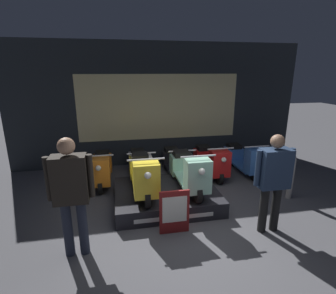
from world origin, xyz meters
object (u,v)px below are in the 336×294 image
scooter_display_right (188,171)px  scooter_backrow_4 (244,159)px  street_bollard (291,177)px  person_right_browsing (273,176)px  scooter_backrow_0 (101,168)px  person_left_browsing (71,188)px  scooter_backrow_2 (176,163)px  scooter_backrow_1 (140,166)px  scooter_backrow_3 (211,161)px  price_sign_board (174,212)px  scooter_display_left (143,174)px

scooter_display_right → scooter_backrow_4: (1.79, 1.26, -0.29)m
street_bollard → scooter_backrow_4: bearing=99.5°
person_right_browsing → street_bollard: size_ratio=1.74×
scooter_backrow_0 → street_bollard: 4.03m
person_left_browsing → scooter_backrow_2: bearing=51.2°
scooter_backrow_0 → scooter_backrow_1: size_ratio=1.00×
scooter_backrow_3 → scooter_backrow_2: bearing=180.0°
scooter_backrow_4 → street_bollard: size_ratio=1.78×
scooter_backrow_3 → scooter_backrow_4: 0.87m
scooter_backrow_3 → scooter_backrow_4: size_ratio=1.00×
person_right_browsing → scooter_backrow_3: bearing=92.1°
scooter_backrow_4 → price_sign_board: scooter_backrow_4 is taller
street_bollard → person_left_browsing: bearing=-166.7°
scooter_display_right → scooter_backrow_4: size_ratio=1.00×
scooter_backrow_2 → price_sign_board: scooter_backrow_2 is taller
person_right_browsing → street_bollard: person_right_browsing is taller
person_right_browsing → price_sign_board: person_right_browsing is taller
scooter_backrow_1 → price_sign_board: bearing=-81.2°
scooter_backrow_0 → scooter_backrow_4: (3.49, 0.00, 0.00)m
person_left_browsing → scooter_backrow_0: bearing=84.7°
scooter_backrow_3 → person_right_browsing: 2.52m
scooter_backrow_2 → person_left_browsing: size_ratio=0.97×
scooter_backrow_0 → scooter_backrow_4: 3.49m
scooter_backrow_2 → scooter_backrow_3: size_ratio=1.00×
scooter_display_right → scooter_backrow_4: 2.21m
street_bollard → person_right_browsing: bearing=-137.7°
scooter_backrow_3 → price_sign_board: bearing=-122.2°
scooter_display_left → person_left_browsing: bearing=-131.6°
scooter_display_right → scooter_backrow_3: bearing=54.0°
scooter_backrow_2 → person_right_browsing: bearing=-68.6°
price_sign_board → scooter_backrow_3: bearing=57.8°
scooter_display_right → person_left_browsing: person_left_browsing is taller
price_sign_board → scooter_display_right: bearing=63.3°
scooter_backrow_1 → scooter_backrow_2: (0.87, 0.00, 0.00)m
person_left_browsing → street_bollard: (3.97, 0.94, -0.55)m
scooter_display_right → scooter_backrow_1: (-0.83, 1.26, -0.29)m
scooter_backrow_3 → person_right_browsing: bearing=-87.9°
scooter_display_left → person_left_browsing: (-1.06, -1.19, 0.36)m
scooter_display_left → scooter_backrow_4: scooter_display_left is taller
street_bollard → scooter_backrow_3: bearing=126.7°
scooter_backrow_0 → price_sign_board: scooter_backrow_0 is taller
scooter_backrow_1 → scooter_backrow_2: same height
scooter_display_right → scooter_backrow_2: scooter_display_right is taller
scooter_backrow_4 → scooter_backrow_3: bearing=180.0°
scooter_backrow_0 → scooter_backrow_1: same height
scooter_display_left → scooter_display_right: same height
scooter_display_right → street_bollard: scooter_display_right is taller
scooter_display_left → street_bollard: 2.92m
scooter_backrow_2 → person_left_browsing: 3.21m
scooter_backrow_4 → scooter_backrow_0: bearing=180.0°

